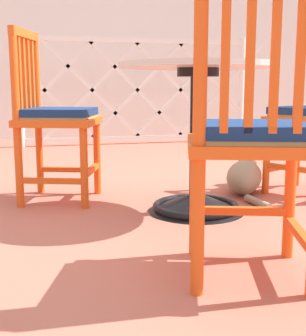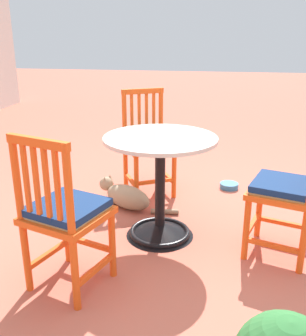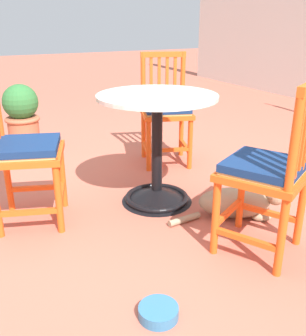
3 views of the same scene
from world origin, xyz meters
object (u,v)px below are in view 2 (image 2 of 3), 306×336
orange_chair_tucked_in (148,144)px  pet_water_bowl (229,186)px  orange_chair_facing_out (65,214)px  cafe_table (160,199)px  orange_chair_at_corner (287,191)px  tabby_cat (125,196)px

orange_chair_tucked_in → pet_water_bowl: size_ratio=5.36×
orange_chair_tucked_in → pet_water_bowl: orange_chair_tucked_in is taller
orange_chair_facing_out → pet_water_bowl: 1.93m
orange_chair_facing_out → cafe_table: bearing=-33.0°
orange_chair_at_corner → orange_chair_facing_out: same height
cafe_table → orange_chair_tucked_in: bearing=15.8°
orange_chair_tucked_in → pet_water_bowl: bearing=-74.3°
cafe_table → pet_water_bowl: 1.14m
orange_chair_at_corner → cafe_table: bearing=82.2°
orange_chair_at_corner → orange_chair_facing_out: 1.36m
orange_chair_at_corner → orange_chair_tucked_in: same height
orange_chair_at_corner → tabby_cat: (0.55, 1.17, -0.35)m
orange_chair_facing_out → pet_water_bowl: orange_chair_facing_out is taller
orange_chair_at_corner → orange_chair_tucked_in: bearing=49.3°
pet_water_bowl → cafe_table: bearing=152.8°
orange_chair_tucked_in → orange_chair_facing_out: bearing=171.9°
tabby_cat → pet_water_bowl: tabby_cat is taller
cafe_table → orange_chair_at_corner: size_ratio=0.83×
orange_chair_tucked_in → tabby_cat: 0.51m
orange_chair_facing_out → tabby_cat: size_ratio=1.28×
cafe_table → orange_chair_at_corner: (-0.11, -0.82, 0.16)m
cafe_table → orange_chair_facing_out: size_ratio=0.83×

